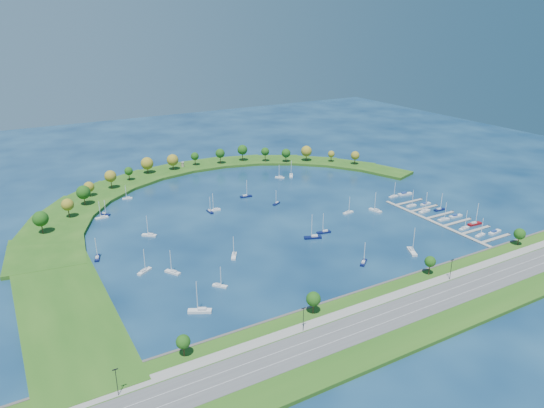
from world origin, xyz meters
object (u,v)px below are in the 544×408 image
moored_boat_21 (97,257)px  docked_boat_1 (495,232)px  dock_system (443,220)px  moored_boat_14 (280,177)px  moored_boat_11 (149,235)px  moored_boat_17 (144,271)px  moored_boat_15 (173,272)px  harbor_tower (183,164)px  moored_boat_5 (220,285)px  moored_boat_2 (200,310)px  moored_boat_10 (214,210)px  moored_boat_18 (276,203)px  docked_boat_2 (464,228)px  docked_boat_10 (393,196)px  moored_boat_20 (376,210)px  moored_boat_1 (102,217)px  moored_boat_9 (348,212)px  moored_boat_6 (105,214)px  moored_boat_16 (127,198)px  docked_boat_5 (456,216)px  docked_boat_3 (475,223)px  docked_boat_7 (440,209)px  moored_boat_19 (364,262)px  docked_boat_0 (480,235)px  moored_boat_7 (246,196)px  moored_boat_4 (234,255)px  moored_boat_12 (313,237)px  moored_boat_8 (291,175)px  moored_boat_13 (324,232)px  docked_boat_11 (405,194)px  docked_boat_9 (425,204)px  docked_boat_6 (424,211)px  moored_boat_0 (210,211)px  docked_boat_8 (411,205)px  moored_boat_3 (412,251)px  docked_boat_4 (444,219)px

moored_boat_21 → docked_boat_1: (200.99, -78.45, -0.19)m
dock_system → moored_boat_14: 127.65m
moored_boat_11 → moored_boat_17: moored_boat_11 is taller
moored_boat_15 → harbor_tower: bearing=-53.9°
moored_boat_5 → moored_boat_17: (-25.61, 30.37, 0.04)m
moored_boat_2 → moored_boat_10: bearing=-88.1°
moored_boat_14 → moored_boat_21: bearing=71.1°
moored_boat_15 → moored_boat_18: size_ratio=1.23×
docked_boat_2 → docked_boat_10: 61.04m
moored_boat_20 → moored_boat_1: bearing=50.0°
moored_boat_9 → moored_boat_11: bearing=160.3°
moored_boat_6 → moored_boat_14: 131.72m
moored_boat_16 → docked_boat_5: size_ratio=1.06×
moored_boat_1 → docked_boat_3: 221.65m
moored_boat_14 → docked_boat_7: docked_boat_7 is taller
moored_boat_14 → moored_boat_19: 144.46m
moored_boat_19 → docked_boat_0: 77.78m
moored_boat_7 → docked_boat_10: bearing=-22.1°
moored_boat_4 → moored_boat_18: size_ratio=1.20×
moored_boat_12 → docked_boat_1: bearing=176.0°
moored_boat_8 → moored_boat_13: (-40.15, -99.61, -0.02)m
moored_boat_1 → moored_boat_7: 93.25m
moored_boat_10 → docked_boat_2: moored_boat_10 is taller
harbor_tower → moored_boat_20: 164.39m
moored_boat_15 → docked_boat_5: (173.11, -17.32, -0.24)m
docked_boat_11 → docked_boat_9: bearing=-85.5°
moored_boat_7 → moored_boat_20: bearing=-39.7°
docked_boat_6 → moored_boat_18: bearing=132.6°
moored_boat_4 → docked_boat_7: moored_boat_4 is taller
moored_boat_0 → moored_boat_13: size_ratio=0.87×
harbor_tower → moored_boat_14: bearing=-46.9°
docked_boat_1 → docked_boat_8: docked_boat_8 is taller
moored_boat_3 → moored_boat_5: (-100.55, 17.36, -0.12)m
moored_boat_17 → docked_boat_4: 175.84m
moored_boat_16 → docked_boat_0: size_ratio=0.90×
harbor_tower → moored_boat_4: 163.81m
docked_boat_11 → moored_boat_7: bearing=162.3°
moored_boat_12 → docked_boat_0: (82.40, -43.58, -0.10)m
moored_boat_19 → docked_boat_2: 77.63m
moored_boat_6 → moored_boat_20: moored_boat_20 is taller
docked_boat_8 → moored_boat_5: bearing=-168.0°
moored_boat_6 → moored_boat_16: moored_boat_6 is taller
moored_boat_8 → moored_boat_10: bearing=-33.0°
docked_boat_4 → docked_boat_11: (12.33, 45.35, -0.14)m
moored_boat_12 → moored_boat_20: (56.88, 14.20, -0.05)m
moored_boat_5 → docked_boat_5: (158.87, 5.30, -0.19)m
moored_boat_15 → docked_boat_3: docked_boat_3 is taller
moored_boat_9 → moored_boat_17: (-131.60, -12.29, 0.03)m
moored_boat_4 → moored_boat_18: bearing=164.4°
moored_boat_13 → docked_boat_6: size_ratio=0.91×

